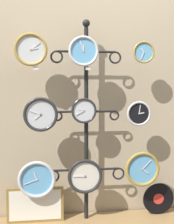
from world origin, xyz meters
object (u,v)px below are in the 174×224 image
clock_top_center (84,51)px  clock_middle_left (41,114)px  vinyl_record (158,199)px  clock_bottom_left (37,180)px  picture_frame (35,205)px  clock_top_left (31,49)px  display_stand (86,164)px  clock_bottom_right (142,169)px  clock_middle_center (84,111)px  clock_bottom_center (85,176)px  clock_top_right (144,52)px  clock_middle_right (139,114)px

clock_top_center → clock_middle_left: clock_top_center is taller
vinyl_record → clock_bottom_left: bearing=-175.9°
clock_middle_left → picture_frame: clock_middle_left is taller
vinyl_record → picture_frame: size_ratio=0.60×
clock_top_left → clock_middle_left: clock_top_left is taller
display_stand → clock_bottom_right: size_ratio=5.86×
display_stand → clock_bottom_right: (0.48, -0.11, -0.04)m
clock_middle_left → clock_bottom_left: 0.56m
clock_top_center → clock_middle_center: clock_top_center is taller
clock_top_left → picture_frame: clock_top_left is taller
clock_bottom_center → clock_top_right: bearing=2.8°
clock_top_center → clock_bottom_left: (-0.40, 0.03, -1.08)m
display_stand → clock_top_right: bearing=-9.3°
display_stand → clock_bottom_center: bearing=-103.3°
clock_bottom_left → clock_bottom_center: size_ratio=1.07×
clock_bottom_center → clock_middle_left: bearing=-178.1°
clock_top_left → clock_middle_center: clock_top_left is taller
clock_top_center → clock_bottom_right: 1.14m
display_stand → clock_bottom_left: bearing=-168.9°
clock_top_left → clock_middle_left: (0.07, -0.03, -0.53)m
clock_bottom_right → clock_top_center: bearing=-179.6°
display_stand → picture_frame: size_ratio=3.70×
clock_top_right → clock_bottom_center: 1.18m
clock_bottom_center → clock_middle_center: bearing=106.4°
display_stand → clock_middle_left: size_ratio=6.36×
clock_middle_right → picture_frame: clock_middle_right is taller
clock_bottom_right → clock_bottom_left: bearing=178.5°
clock_middle_left → clock_bottom_center: (0.37, 0.01, -0.54)m
clock_top_left → display_stand: bearing=10.1°
clock_middle_left → clock_middle_center: (0.36, 0.04, 0.02)m
clock_middle_right → clock_middle_center: bearing=178.6°
clock_middle_left → clock_middle_center: bearing=5.5°
clock_middle_center → clock_bottom_center: (0.01, -0.02, -0.56)m
clock_top_left → picture_frame: size_ratio=0.56×
clock_middle_left → clock_middle_center: 0.37m
display_stand → clock_top_left: size_ratio=6.66×
clock_top_left → clock_middle_center: (0.44, 0.00, -0.51)m
clock_top_right → vinyl_record: bearing=21.7°
clock_top_center → clock_bottom_center: bearing=31.7°
clock_middle_center → clock_bottom_center: bearing=-73.6°
clock_top_right → vinyl_record: 1.35m
clock_bottom_center → clock_bottom_right: bearing=-0.5°
clock_top_right → clock_middle_center: clock_top_right is taller
picture_frame → vinyl_record: bearing=1.0°
clock_middle_center → clock_bottom_right: 0.73m
clock_bottom_right → clock_middle_right: bearing=156.4°
clock_middle_left → picture_frame: bearing=121.4°
display_stand → clock_middle_left: (-0.40, -0.12, 0.46)m
clock_middle_left → clock_bottom_center: 0.66m
vinyl_record → clock_top_center: bearing=-171.5°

